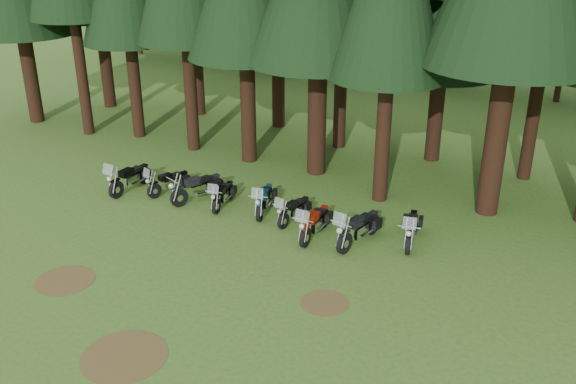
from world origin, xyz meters
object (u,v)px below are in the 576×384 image
at_px(motorcycle_6, 315,224).
at_px(motorcycle_0, 130,179).
at_px(motorcycle_5, 294,211).
at_px(motorcycle_2, 198,188).
at_px(motorcycle_1, 169,183).
at_px(motorcycle_4, 264,200).
at_px(motorcycle_7, 359,229).
at_px(motorcycle_8, 411,230).
at_px(motorcycle_3, 223,196).

bearing_deg(motorcycle_6, motorcycle_0, 176.44).
bearing_deg(motorcycle_5, motorcycle_2, -172.61).
bearing_deg(motorcycle_1, motorcycle_2, 14.99).
bearing_deg(motorcycle_4, motorcycle_7, -26.54).
relative_size(motorcycle_2, motorcycle_7, 0.91).
relative_size(motorcycle_1, motorcycle_2, 0.89).
relative_size(motorcycle_0, motorcycle_8, 1.04).
xyz_separation_m(motorcycle_5, motorcycle_6, (1.16, -0.73, 0.07)).
xyz_separation_m(motorcycle_4, motorcycle_5, (1.33, -0.20, -0.05)).
distance_m(motorcycle_2, motorcycle_3, 1.15).
bearing_deg(motorcycle_1, motorcycle_7, 13.88).
relative_size(motorcycle_2, motorcycle_3, 1.12).
height_order(motorcycle_3, motorcycle_8, motorcycle_8).
xyz_separation_m(motorcycle_4, motorcycle_8, (5.55, 0.14, 0.01)).
bearing_deg(motorcycle_2, motorcycle_4, 26.09).
xyz_separation_m(motorcycle_0, motorcycle_3, (4.07, 0.45, -0.08)).
height_order(motorcycle_6, motorcycle_7, motorcycle_7).
relative_size(motorcycle_4, motorcycle_5, 1.10).
xyz_separation_m(motorcycle_1, motorcycle_8, (9.75, 0.33, 0.05)).
distance_m(motorcycle_0, motorcycle_1, 1.60).
relative_size(motorcycle_5, motorcycle_8, 0.87).
height_order(motorcycle_3, motorcycle_6, motorcycle_6).
bearing_deg(motorcycle_5, motorcycle_0, -169.16).
bearing_deg(motorcycle_0, motorcycle_8, 5.61).
relative_size(motorcycle_4, motorcycle_6, 0.95).
xyz_separation_m(motorcycle_4, motorcycle_6, (2.49, -0.94, 0.02)).
relative_size(motorcycle_1, motorcycle_8, 0.88).
height_order(motorcycle_1, motorcycle_5, motorcycle_1).
xyz_separation_m(motorcycle_2, motorcycle_5, (4.12, 0.05, -0.08)).
relative_size(motorcycle_0, motorcycle_6, 1.02).
relative_size(motorcycle_0, motorcycle_7, 0.96).
distance_m(motorcycle_1, motorcycle_5, 5.54).
bearing_deg(motorcycle_8, motorcycle_5, 172.88).
distance_m(motorcycle_0, motorcycle_8, 11.29).
xyz_separation_m(motorcycle_5, motorcycle_7, (2.67, -0.51, 0.11)).
bearing_deg(motorcycle_2, motorcycle_8, 23.65).
xyz_separation_m(motorcycle_0, motorcycle_1, (1.51, 0.52, -0.07)).
distance_m(motorcycle_4, motorcycle_5, 1.35).
distance_m(motorcycle_0, motorcycle_5, 7.07).
bearing_deg(motorcycle_4, motorcycle_8, -14.93).
relative_size(motorcycle_5, motorcycle_6, 0.86).
distance_m(motorcycle_1, motorcycle_7, 8.23).
relative_size(motorcycle_2, motorcycle_5, 1.14).
bearing_deg(motorcycle_6, motorcycle_2, 170.62).
relative_size(motorcycle_1, motorcycle_6, 0.87).
height_order(motorcycle_0, motorcycle_1, motorcycle_0).
xyz_separation_m(motorcycle_1, motorcycle_3, (2.56, -0.07, -0.00)).
bearing_deg(motorcycle_0, motorcycle_4, 8.36).
height_order(motorcycle_7, motorcycle_8, motorcycle_7).
height_order(motorcycle_1, motorcycle_7, motorcycle_7).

